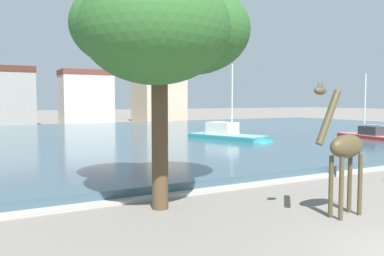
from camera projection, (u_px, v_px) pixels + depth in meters
name	position (u px, v px, depth m)	size (l,w,h in m)	color
harbor_water	(95.00, 139.00, 34.58)	(88.57, 42.10, 0.42)	#3D5666
quay_edge_coping	(232.00, 187.00, 15.94)	(88.57, 0.50, 0.12)	#ADA89E
giraffe_statue	(344.00, 149.00, 11.97)	(2.36, 0.70, 4.12)	#4C4228
sailboat_red	(364.00, 137.00, 33.46)	(2.30, 6.34, 5.82)	red
sailboat_teal	(232.00, 138.00, 31.69)	(4.54, 7.82, 6.49)	teal
shade_tree	(160.00, 30.00, 12.56)	(6.18, 6.30, 7.53)	brown
mooring_bollard	(334.00, 171.00, 18.51)	(0.24, 0.24, 0.50)	#232326
townhouse_tall_gabled	(5.00, 97.00, 52.25)	(7.18, 5.97, 8.05)	gray
townhouse_end_terrace	(86.00, 97.00, 59.61)	(7.56, 5.21, 8.15)	beige
townhouse_corner_house	(159.00, 92.00, 65.36)	(7.23, 7.33, 10.13)	#C6B293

